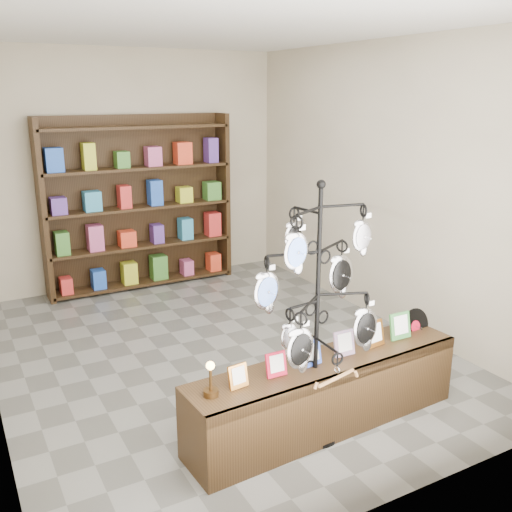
{
  "coord_description": "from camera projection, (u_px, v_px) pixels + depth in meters",
  "views": [
    {
      "loc": [
        -2.15,
        -4.72,
        2.46
      ],
      "look_at": [
        -0.1,
        -1.0,
        1.24
      ],
      "focal_mm": 40.0,
      "sensor_mm": 36.0,
      "label": 1
    }
  ],
  "objects": [
    {
      "name": "room_envelope",
      "position": [
        212.0,
        163.0,
        5.14
      ],
      "size": [
        5.0,
        5.0,
        5.0
      ],
      "color": "#C2B69C",
      "rests_on": "ground"
    },
    {
      "name": "back_shelving",
      "position": [
        139.0,
        208.0,
        7.3
      ],
      "size": [
        2.42,
        0.36,
        2.2
      ],
      "color": "black",
      "rests_on": "ground"
    },
    {
      "name": "display_tree",
      "position": [
        318.0,
        295.0,
        3.96
      ],
      "size": [
        0.98,
        0.9,
        1.91
      ],
      "rotation": [
        0.0,
        0.0,
        0.14
      ],
      "color": "black",
      "rests_on": "ground"
    },
    {
      "name": "front_shelf",
      "position": [
        326.0,
        393.0,
        4.3
      ],
      "size": [
        2.28,
        0.58,
        0.8
      ],
      "rotation": [
        0.0,
        0.0,
        0.06
      ],
      "color": "black",
      "rests_on": "ground"
    },
    {
      "name": "ground",
      "position": [
        216.0,
        350.0,
        5.66
      ],
      "size": [
        5.0,
        5.0,
        0.0
      ],
      "primitive_type": "plane",
      "color": "slate",
      "rests_on": "ground"
    }
  ]
}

